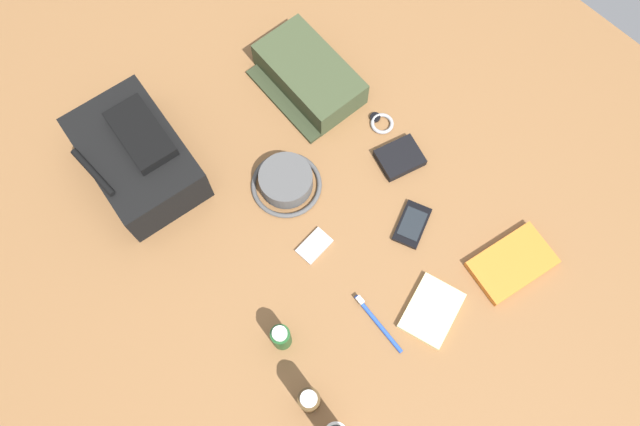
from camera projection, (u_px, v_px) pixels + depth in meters
The scene contains 13 objects.
ground_plane at pixel (320, 220), 1.56m from camera, with size 2.64×2.02×0.02m, color brown.
backpack at pixel (137, 157), 1.53m from camera, with size 0.37×0.27×0.16m.
toiletry_pouch at pixel (309, 76), 1.65m from camera, with size 0.31×0.22×0.08m.
bucket_hat at pixel (285, 183), 1.56m from camera, with size 0.18×0.18×0.06m.
cologne_bottle at pixel (309, 400), 1.34m from camera, with size 0.05×0.05×0.14m.
shampoo_bottle at pixel (281, 337), 1.40m from camera, with size 0.05×0.05×0.11m.
paperback_novel at pixel (512, 263), 1.50m from camera, with size 0.16×0.22×0.02m.
cell_phone at pixel (412, 224), 1.54m from camera, with size 0.10×0.13×0.01m.
media_player at pixel (314, 246), 1.52m from camera, with size 0.06×0.09×0.01m.
wristwatch at pixel (381, 123), 1.64m from camera, with size 0.07×0.06×0.01m.
toothbrush at pixel (376, 320), 1.46m from camera, with size 0.17×0.03×0.02m.
wallet at pixel (400, 158), 1.60m from camera, with size 0.09×0.11×0.02m, color black.
notepad at pixel (432, 311), 1.46m from camera, with size 0.11×0.15×0.02m, color beige.
Camera 1 is at (-0.37, 0.36, 1.46)m, focal length 34.54 mm.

